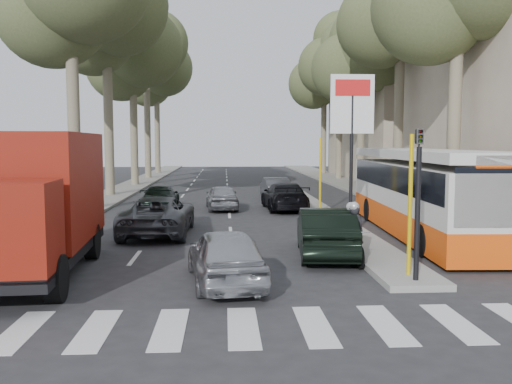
# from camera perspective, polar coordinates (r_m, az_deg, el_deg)

# --- Properties ---
(ground) EXTENTS (120.00, 120.00, 0.00)m
(ground) POSITION_cam_1_polar(r_m,az_deg,el_deg) (13.88, 1.39, -8.52)
(ground) COLOR #28282B
(ground) RESTS_ON ground
(sidewalk_right) EXTENTS (3.20, 70.00, 0.12)m
(sidewalk_right) POSITION_cam_1_polar(r_m,az_deg,el_deg) (39.77, 10.80, 0.50)
(sidewalk_right) COLOR gray
(sidewalk_right) RESTS_ON ground
(median_left) EXTENTS (2.40, 64.00, 0.12)m
(median_left) POSITION_cam_1_polar(r_m,az_deg,el_deg) (42.12, -12.74, 0.72)
(median_left) COLOR gray
(median_left) RESTS_ON ground
(traffic_island) EXTENTS (1.50, 26.00, 0.16)m
(traffic_island) POSITION_cam_1_polar(r_m,az_deg,el_deg) (25.03, 6.74, -2.17)
(traffic_island) COLOR gray
(traffic_island) RESTS_ON ground
(building_far) EXTENTS (11.00, 20.00, 16.00)m
(building_far) POSITION_cam_1_polar(r_m,az_deg,el_deg) (50.48, 16.16, 10.40)
(building_far) COLOR #B7A88E
(building_far) RESTS_ON ground
(billboard) EXTENTS (1.50, 12.10, 5.60)m
(billboard) POSITION_cam_1_polar(r_m,az_deg,el_deg) (18.94, 10.05, 6.39)
(billboard) COLOR yellow
(billboard) RESTS_ON ground
(traffic_light_island) EXTENTS (0.16, 0.41, 3.60)m
(traffic_light_island) POSITION_cam_1_polar(r_m,az_deg,el_deg) (12.73, 16.73, 1.36)
(traffic_light_island) COLOR black
(traffic_light_island) RESTS_ON ground
(tree_l_b) EXTENTS (7.40, 7.20, 14.88)m
(tree_l_b) POSITION_cam_1_polar(r_m,az_deg,el_deg) (35.10, -15.28, 17.87)
(tree_l_b) COLOR #6B604C
(tree_l_b) RESTS_ON ground
(tree_l_c) EXTENTS (7.40, 7.20, 13.71)m
(tree_l_c) POSITION_cam_1_polar(r_m,az_deg,el_deg) (42.61, -12.69, 14.24)
(tree_l_c) COLOR #6B604C
(tree_l_c) RESTS_ON ground
(tree_l_d) EXTENTS (7.40, 7.20, 15.66)m
(tree_l_d) POSITION_cam_1_polar(r_m,az_deg,el_deg) (50.71, -11.34, 14.77)
(tree_l_d) COLOR #6B604C
(tree_l_d) RESTS_ON ground
(tree_l_e) EXTENTS (7.40, 7.20, 14.49)m
(tree_l_e) POSITION_cam_1_polar(r_m,az_deg,el_deg) (58.42, -10.31, 12.49)
(tree_l_e) COLOR #6B604C
(tree_l_e) RESTS_ON ground
(tree_r_b) EXTENTS (7.40, 7.20, 15.27)m
(tree_r_b) POSITION_cam_1_polar(r_m,az_deg,el_deg) (34.17, 15.21, 18.82)
(tree_r_b) COLOR #6B604C
(tree_r_b) RESTS_ON ground
(tree_r_c) EXTENTS (7.40, 7.20, 13.32)m
(tree_r_c) POSITION_cam_1_polar(r_m,az_deg,el_deg) (41.32, 11.25, 14.06)
(tree_r_c) COLOR #6B604C
(tree_r_c) RESTS_ON ground
(tree_r_d) EXTENTS (7.40, 7.20, 14.88)m
(tree_r_d) POSITION_cam_1_polar(r_m,az_deg,el_deg) (49.25, 8.98, 14.28)
(tree_r_d) COLOR #6B604C
(tree_r_d) RESTS_ON ground
(tree_r_e) EXTENTS (7.40, 7.20, 14.10)m
(tree_r_e) POSITION_cam_1_polar(r_m,az_deg,el_deg) (56.94, 7.31, 12.37)
(tree_r_e) COLOR #6B604C
(tree_r_e) RESTS_ON ground
(silver_hatchback) EXTENTS (2.09, 4.10, 1.34)m
(silver_hatchback) POSITION_cam_1_polar(r_m,az_deg,el_deg) (12.72, -3.22, -6.71)
(silver_hatchback) COLOR #ABAEB4
(silver_hatchback) RESTS_ON ground
(dark_hatchback) EXTENTS (1.92, 4.45, 1.42)m
(dark_hatchback) POSITION_cam_1_polar(r_m,az_deg,el_deg) (15.87, 7.31, -4.18)
(dark_hatchback) COLOR black
(dark_hatchback) RESTS_ON ground
(queue_car_a) EXTENTS (2.41, 5.03, 1.38)m
(queue_car_a) POSITION_cam_1_polar(r_m,az_deg,el_deg) (19.75, -10.26, -2.42)
(queue_car_a) COLOR #4F5157
(queue_car_a) RESTS_ON ground
(queue_car_b) EXTENTS (2.10, 4.72, 1.35)m
(queue_car_b) POSITION_cam_1_polar(r_m,az_deg,el_deg) (26.45, 3.00, -0.45)
(queue_car_b) COLOR black
(queue_car_b) RESTS_ON ground
(queue_car_c) EXTENTS (1.74, 3.74, 1.24)m
(queue_car_c) POSITION_cam_1_polar(r_m,az_deg,el_deg) (26.57, -3.60, -0.55)
(queue_car_c) COLOR #929399
(queue_car_c) RESTS_ON ground
(queue_car_d) EXTENTS (1.57, 3.97, 1.29)m
(queue_car_d) POSITION_cam_1_polar(r_m,az_deg,el_deg) (31.31, 2.01, 0.39)
(queue_car_d) COLOR #47494F
(queue_car_d) RESTS_ON ground
(queue_car_e) EXTENTS (1.74, 4.12, 1.19)m
(queue_car_e) POSITION_cam_1_polar(r_m,az_deg,el_deg) (26.96, -10.04, -0.58)
(queue_car_e) COLOR black
(queue_car_e) RESTS_ON ground
(red_truck) EXTENTS (2.92, 6.79, 3.54)m
(red_truck) POSITION_cam_1_polar(r_m,az_deg,el_deg) (14.42, -22.55, -0.84)
(red_truck) COLOR black
(red_truck) RESTS_ON ground
(city_bus) EXTENTS (3.07, 11.75, 3.07)m
(city_bus) POSITION_cam_1_polar(r_m,az_deg,el_deg) (20.17, 17.24, 0.23)
(city_bus) COLOR #EE4E0D
(city_bus) RESTS_ON ground
(motorcycle) EXTENTS (0.72, 1.99, 1.70)m
(motorcycle) POSITION_cam_1_polar(r_m,az_deg,el_deg) (15.24, 10.07, -4.39)
(motorcycle) COLOR black
(motorcycle) RESTS_ON ground
(pedestrian_near) EXTENTS (0.94, 1.10, 1.69)m
(pedestrian_near) POSITION_cam_1_polar(r_m,az_deg,el_deg) (25.99, 19.41, -0.19)
(pedestrian_near) COLOR #40354F
(pedestrian_near) RESTS_ON sidewalk_right
(pedestrian_far) EXTENTS (1.00, 0.45, 1.55)m
(pedestrian_far) POSITION_cam_1_polar(r_m,az_deg,el_deg) (27.04, 14.58, -0.02)
(pedestrian_far) COLOR #685E4E
(pedestrian_far) RESTS_ON sidewalk_right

